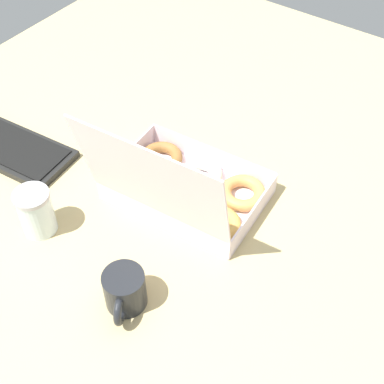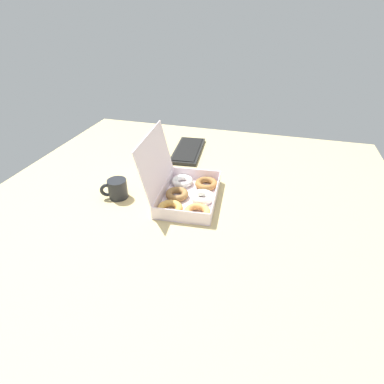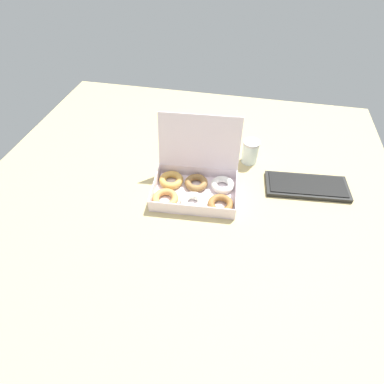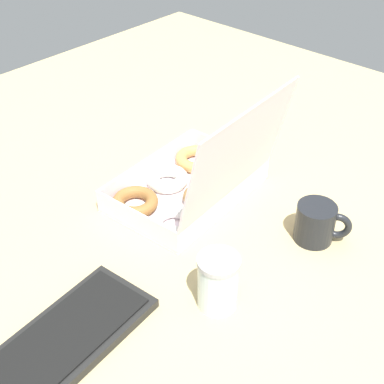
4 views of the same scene
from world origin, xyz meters
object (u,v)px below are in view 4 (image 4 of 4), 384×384
at_px(keyboard, 59,345).
at_px(glass_jar, 218,282).
at_px(donut_box, 192,184).
at_px(coffee_mug, 317,223).

relative_size(keyboard, glass_jar, 3.21).
bearing_deg(donut_box, coffee_mug, 102.40).
height_order(coffee_mug, glass_jar, glass_jar).
bearing_deg(keyboard, coffee_mug, 162.44).
relative_size(donut_box, coffee_mug, 3.29).
xyz_separation_m(coffee_mug, glass_jar, (0.27, -0.04, 0.01)).
xyz_separation_m(keyboard, coffee_mug, (-0.53, 0.17, 0.03)).
distance_m(donut_box, keyboard, 0.48).
bearing_deg(glass_jar, keyboard, -27.25).
xyz_separation_m(donut_box, glass_jar, (0.21, 0.25, 0.02)).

